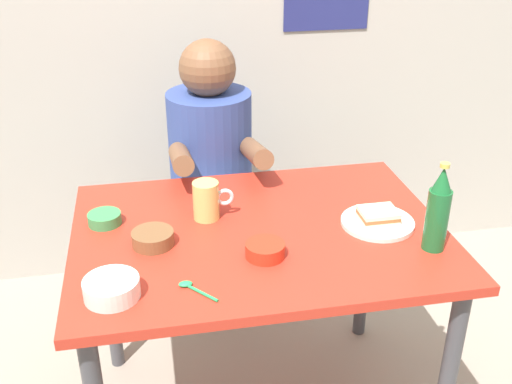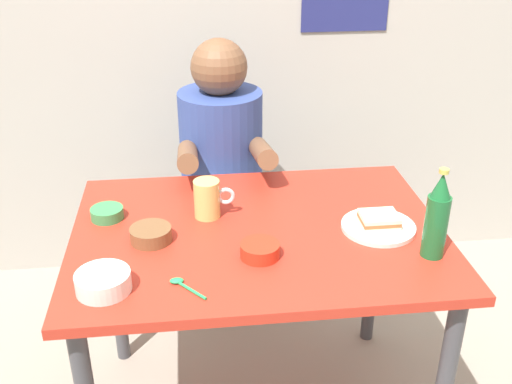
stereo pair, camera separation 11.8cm
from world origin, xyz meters
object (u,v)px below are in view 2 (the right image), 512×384
sandwich (379,220)px  stool (224,236)px  person_seated (221,144)px  beer_bottle (437,217)px  plate_orange (378,227)px  dining_table (258,256)px  beer_mug (208,199)px  condiment_bowl_brown (151,234)px

sandwich → stool: bearing=122.5°
person_seated → beer_bottle: bearing=-56.9°
plate_orange → beer_bottle: 0.22m
sandwich → beer_bottle: beer_bottle is taller
stool → plate_orange: plate_orange is taller
person_seated → plate_orange: bearing=-57.1°
dining_table → beer_mug: (-0.14, 0.10, 0.15)m
dining_table → stool: (-0.07, 0.63, -0.30)m
condiment_bowl_brown → beer_bottle: bearing=-12.1°
beer_mug → condiment_bowl_brown: beer_mug is taller
stool → beer_bottle: size_ratio=1.72×
plate_orange → condiment_bowl_brown: (-0.67, 0.01, 0.02)m
condiment_bowl_brown → dining_table: bearing=5.1°
beer_bottle → beer_mug: bearing=154.1°
dining_table → person_seated: person_seated is taller
dining_table → person_seated: bearing=96.3°
stool → plate_orange: size_ratio=2.05×
plate_orange → beer_bottle: beer_bottle is taller
stool → condiment_bowl_brown: bearing=-110.4°
plate_orange → condiment_bowl_brown: 0.67m
dining_table → beer_mug: beer_mug is taller
person_seated → beer_mug: size_ratio=5.71×
sandwich → condiment_bowl_brown: 0.67m
dining_table → sandwich: size_ratio=10.00×
sandwich → beer_mug: 0.52m
sandwich → beer_mug: bearing=164.5°
plate_orange → beer_mug: beer_mug is taller
dining_table → beer_bottle: size_ratio=4.20×
person_seated → plate_orange: (0.43, -0.66, -0.02)m
beer_bottle → plate_orange: bearing=124.1°
stool → person_seated: (0.00, -0.01, 0.42)m
sandwich → beer_mug: beer_mug is taller
sandwich → condiment_bowl_brown: sandwich is taller
sandwich → beer_bottle: size_ratio=0.42×
beer_bottle → person_seated: bearing=123.1°
stool → sandwich: bearing=-57.5°
beer_mug → condiment_bowl_brown: bearing=-143.1°
stool → beer_bottle: bearing=-57.2°
sandwich → beer_mug: (-0.50, 0.14, 0.03)m
stool → sandwich: (0.43, -0.67, 0.42)m
dining_table → plate_orange: size_ratio=5.00×
plate_orange → stool: bearing=122.5°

